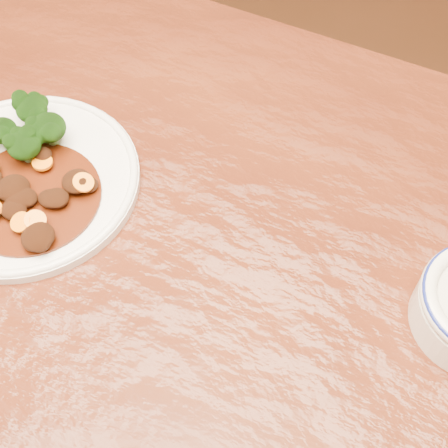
% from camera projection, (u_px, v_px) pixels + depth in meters
% --- Properties ---
extents(dining_table, '(1.55, 0.98, 0.75)m').
position_uv_depth(dining_table, '(147.00, 311.00, 0.73)').
color(dining_table, '#56220F').
rests_on(dining_table, ground).
extents(dinner_plate, '(0.27, 0.27, 0.02)m').
position_uv_depth(dinner_plate, '(25.00, 180.00, 0.72)').
color(dinner_plate, white).
rests_on(dinner_plate, dining_table).
extents(broccoli_florets, '(0.14, 0.10, 0.04)m').
position_uv_depth(broccoli_florets, '(15.00, 129.00, 0.73)').
color(broccoli_florets, '#5F8B48').
rests_on(broccoli_florets, dinner_plate).
extents(mince_stew, '(0.16, 0.16, 0.03)m').
position_uv_depth(mince_stew, '(24.00, 198.00, 0.69)').
color(mince_stew, '#4A1907').
rests_on(mince_stew, dinner_plate).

